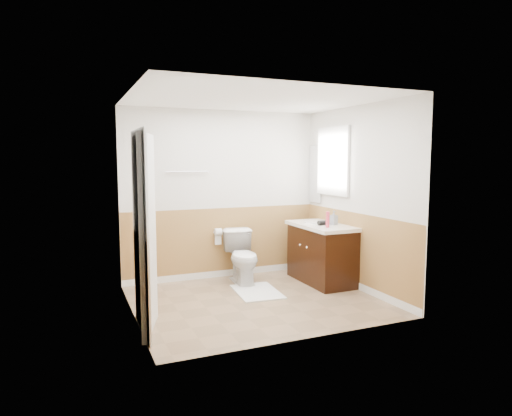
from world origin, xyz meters
name	(u,v)px	position (x,y,z in m)	size (l,w,h in m)	color
floor	(256,301)	(0.00, 0.00, 0.00)	(3.00, 3.00, 0.00)	#8C7051
ceiling	(256,99)	(0.00, 0.00, 2.50)	(3.00, 3.00, 0.00)	white
wall_back	(223,195)	(0.00, 1.30, 1.25)	(3.00, 3.00, 0.00)	silver
wall_front	(309,214)	(0.00, -1.30, 1.25)	(3.00, 3.00, 0.00)	silver
wall_left	(131,207)	(-1.50, 0.00, 1.25)	(3.00, 3.00, 0.00)	silver
wall_right	(358,198)	(1.50, 0.00, 1.25)	(3.00, 3.00, 0.00)	silver
wainscot_back	(223,244)	(0.00, 1.29, 0.50)	(3.00, 3.00, 0.00)	#AB8644
wainscot_front	(307,289)	(0.00, -1.29, 0.50)	(3.00, 3.00, 0.00)	#AB8644
wainscot_left	(135,274)	(-1.49, 0.00, 0.50)	(2.60, 2.60, 0.00)	#AB8644
wainscot_right	(356,252)	(1.49, 0.00, 0.50)	(2.60, 2.60, 0.00)	#AB8644
toilet	(243,257)	(0.14, 0.84, 0.38)	(0.42, 0.74, 0.76)	white
bath_mat	(257,292)	(0.14, 0.32, 0.01)	(0.55, 0.80, 0.02)	white
vanity_cabinet	(322,255)	(1.21, 0.44, 0.40)	(0.55, 1.10, 0.80)	black
vanity_knob_left	(307,247)	(0.91, 0.34, 0.55)	(0.03, 0.03, 0.03)	silver
vanity_knob_right	(300,245)	(0.91, 0.54, 0.55)	(0.03, 0.03, 0.03)	silver
countertop	(321,226)	(1.20, 0.44, 0.83)	(0.60, 1.15, 0.05)	white
sink_basin	(317,222)	(1.21, 0.59, 0.86)	(0.36, 0.36, 0.02)	white
faucet	(327,217)	(1.39, 0.59, 0.92)	(0.02, 0.02, 0.14)	#B4B5BB
lotion_bottle	(328,220)	(1.11, 0.13, 0.96)	(0.05, 0.05, 0.22)	#DB3853
soap_dispenser	(334,218)	(1.33, 0.33, 0.95)	(0.09, 0.09, 0.20)	gray
hair_dryer_body	(323,223)	(1.16, 0.34, 0.89)	(0.07, 0.07, 0.14)	black
hair_dryer_handle	(321,225)	(1.13, 0.34, 0.86)	(0.03, 0.03, 0.07)	black
mirror_panel	(315,174)	(1.48, 1.10, 1.55)	(0.02, 0.35, 0.90)	silver
window_frame	(333,161)	(1.47, 0.59, 1.75)	(0.04, 0.80, 1.00)	white
window_glass	(334,161)	(1.49, 0.59, 1.75)	(0.01, 0.70, 0.90)	white
door	(148,234)	(-1.40, -0.45, 1.02)	(0.05, 0.80, 2.04)	white
door_frame	(141,233)	(-1.48, -0.45, 1.03)	(0.02, 0.92, 2.10)	white
door_knob	(149,235)	(-1.34, -0.12, 0.95)	(0.06, 0.06, 0.06)	silver
towel_bar	(187,172)	(-0.55, 1.25, 1.60)	(0.02, 0.02, 0.62)	silver
tp_holder_bar	(218,232)	(-0.10, 1.23, 0.70)	(0.02, 0.02, 0.14)	silver
tp_roll	(218,232)	(-0.10, 1.23, 0.70)	(0.11, 0.11, 0.10)	white
tp_sheet	(218,239)	(-0.10, 1.23, 0.59)	(0.10, 0.01, 0.16)	white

